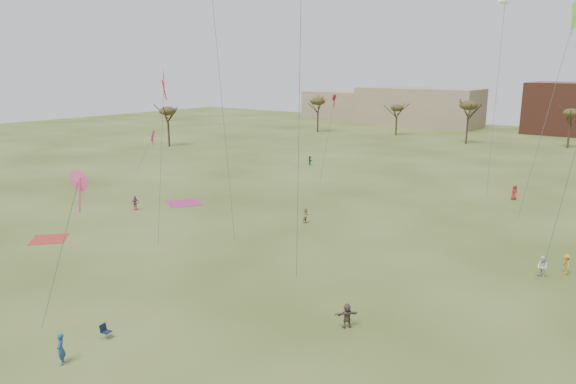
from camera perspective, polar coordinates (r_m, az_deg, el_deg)
The scene contains 16 objects.
ground at distance 38.03m, azimuth -11.35°, elevation -11.40°, with size 260.00×260.00×0.00m, color #384B17.
flyer_near_right at distance 32.39m, azimuth -22.95°, elevation -15.09°, with size 0.64×0.42×1.76m, color #204C93.
spectator_fore_b at distance 55.01m, azimuth 1.95°, elevation -2.53°, with size 0.75×0.59×1.55m, color tan.
spectator_fore_c at distance 33.93m, azimuth 6.28°, elevation -12.90°, with size 1.45×0.46×1.56m, color brown.
flyer_mid_b at distance 46.96m, azimuth 27.41°, elevation -6.80°, with size 1.03×0.59×1.60m, color gold.
spectator_mid_d at distance 62.32m, azimuth -15.91°, elevation -1.13°, with size 0.94×0.39×1.61m, color #A14384.
spectator_mid_e at distance 45.39m, azimuth 25.35°, elevation -7.20°, with size 0.82×0.64×1.68m, color white.
flyer_far_a at distance 87.61m, azimuth 2.33°, elevation 3.36°, with size 1.37×0.44×1.48m, color #206241.
flyer_far_b at distance 70.05m, azimuth 22.86°, elevation -0.03°, with size 0.88×0.57×1.81m, color red.
blanket_red at distance 54.79m, azimuth -24.00°, elevation -4.60°, with size 3.06×3.06×0.03m, color red.
blanket_plum at distance 64.26m, azimuth -10.96°, elevation -1.17°, with size 3.63×3.63×0.03m, color #AA3471.
camp_chair_center at distance 34.47m, azimuth -18.72°, elevation -14.10°, with size 0.64×0.60×0.87m.
kites_aloft at distance 53.55m, azimuth 16.08°, elevation 18.24°, with size 63.94×52.55×27.30m.
tree_line at distance 105.96m, azimuth 21.67°, elevation 7.62°, with size 117.44×49.32×8.91m.
building_tan at distance 150.85m, azimuth 13.68°, elevation 8.75°, with size 32.00×14.00×10.00m, color #937F60.
building_tan_west at distance 171.29m, azimuth 5.36°, elevation 9.21°, with size 20.00×12.00×8.00m, color #937F60.
Camera 1 is at (26.51, -22.32, 15.65)m, focal length 33.53 mm.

